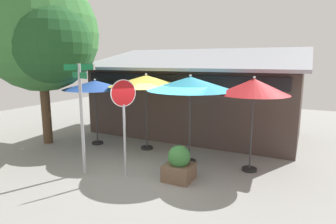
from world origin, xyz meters
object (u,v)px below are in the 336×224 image
patio_umbrella_mustard_center (146,81)px  sidewalk_planter (179,165)px  patio_umbrella_teal_right (190,84)px  shade_tree (42,36)px  stop_sign (124,110)px  street_sign_post (81,108)px  patio_umbrella_crimson_far_right (254,87)px  patio_umbrella_royal_blue_left (95,85)px

patio_umbrella_mustard_center → sidewalk_planter: patio_umbrella_mustard_center is taller
patio_umbrella_teal_right → shade_tree: bearing=-174.7°
patio_umbrella_teal_right → sidewalk_planter: size_ratio=2.90×
stop_sign → patio_umbrella_mustard_center: patio_umbrella_mustard_center is taller
patio_umbrella_mustard_center → stop_sign: bearing=-73.4°
patio_umbrella_teal_right → shade_tree: 5.92m
patio_umbrella_mustard_center → patio_umbrella_teal_right: size_ratio=0.99×
stop_sign → shade_tree: size_ratio=0.43×
street_sign_post → sidewalk_planter: 3.15m
shade_tree → patio_umbrella_crimson_far_right: bearing=5.3°
patio_umbrella_teal_right → sidewalk_planter: bearing=-79.6°
street_sign_post → shade_tree: bearing=153.5°
patio_umbrella_mustard_center → patio_umbrella_crimson_far_right: size_ratio=0.99×
patio_umbrella_mustard_center → sidewalk_planter: bearing=-42.2°
stop_sign → patio_umbrella_teal_right: 2.26m
patio_umbrella_royal_blue_left → patio_umbrella_mustard_center: (2.08, 0.31, 0.21)m
patio_umbrella_royal_blue_left → patio_umbrella_teal_right: (4.03, -0.32, 0.22)m
street_sign_post → shade_tree: 4.27m
patio_umbrella_mustard_center → shade_tree: 4.22m
patio_umbrella_royal_blue_left → patio_umbrella_crimson_far_right: size_ratio=0.91×
patio_umbrella_teal_right → sidewalk_planter: patio_umbrella_teal_right is taller
stop_sign → patio_umbrella_crimson_far_right: size_ratio=0.98×
patio_umbrella_mustard_center → patio_umbrella_crimson_far_right: (3.82, -0.46, -0.03)m
patio_umbrella_crimson_far_right → patio_umbrella_royal_blue_left: bearing=178.5°
patio_umbrella_crimson_far_right → sidewalk_planter: 3.03m
stop_sign → patio_umbrella_teal_right: size_ratio=0.97×
street_sign_post → shade_tree: size_ratio=0.49×
stop_sign → patio_umbrella_crimson_far_right: 3.71m
street_sign_post → stop_sign: bearing=17.2°
sidewalk_planter → stop_sign: bearing=-164.0°
stop_sign → shade_tree: 5.14m
patio_umbrella_crimson_far_right → patio_umbrella_teal_right: bearing=-174.7°
patio_umbrella_royal_blue_left → stop_sign: bearing=-37.0°
street_sign_post → patio_umbrella_teal_right: street_sign_post is taller
patio_umbrella_crimson_far_right → patio_umbrella_mustard_center: bearing=173.1°
patio_umbrella_royal_blue_left → sidewalk_planter: (4.28, -1.69, -1.87)m
patio_umbrella_royal_blue_left → shade_tree: 2.61m
street_sign_post → patio_umbrella_royal_blue_left: size_ratio=1.23×
patio_umbrella_royal_blue_left → sidewalk_planter: 4.97m
stop_sign → sidewalk_planter: size_ratio=2.81×
patio_umbrella_teal_right → sidewalk_planter: 2.51m
stop_sign → shade_tree: bearing=164.1°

